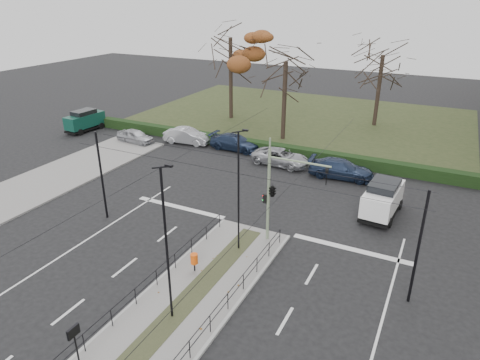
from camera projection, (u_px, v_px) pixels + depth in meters
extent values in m
plane|color=black|center=(217.00, 271.00, 23.21)|extent=(140.00, 140.00, 0.00)
cube|color=slate|center=(192.00, 296.00, 21.14)|extent=(4.40, 15.00, 0.14)
cube|color=#273219|center=(303.00, 117.00, 51.91)|extent=(38.00, 26.00, 0.10)
cube|color=black|center=(258.00, 146.00, 40.73)|extent=(38.00, 1.00, 1.00)
cylinder|color=black|center=(220.00, 221.00, 27.10)|extent=(0.04, 0.04, 0.90)
cylinder|color=black|center=(280.00, 236.00, 25.42)|extent=(0.04, 0.04, 0.90)
cylinder|color=black|center=(156.00, 270.00, 21.50)|extent=(0.04, 13.20, 0.04)
cylinder|color=black|center=(228.00, 294.00, 19.83)|extent=(0.04, 13.20, 0.04)
cylinder|color=black|center=(102.00, 176.00, 27.58)|extent=(0.14, 0.14, 6.00)
cylinder|color=black|center=(418.00, 249.00, 19.73)|extent=(0.14, 0.14, 6.00)
cylinder|color=black|center=(224.00, 171.00, 21.84)|extent=(20.00, 0.02, 0.02)
cylinder|color=black|center=(242.00, 159.00, 23.48)|extent=(20.00, 0.02, 0.02)
cylinder|color=black|center=(132.00, 183.00, 20.89)|extent=(0.02, 34.00, 0.02)
cylinder|color=black|center=(264.00, 213.00, 18.03)|extent=(0.02, 34.00, 0.02)
cylinder|color=gray|center=(268.00, 196.00, 24.90)|extent=(0.18, 0.18, 5.74)
cylinder|color=gray|center=(300.00, 162.00, 23.21)|extent=(3.53, 0.11, 0.11)
imported|color=black|center=(326.00, 176.00, 22.79)|extent=(0.23, 0.25, 0.99)
imported|color=black|center=(272.00, 190.00, 24.62)|extent=(1.32, 2.19, 0.88)
cube|color=black|center=(265.00, 198.00, 25.07)|extent=(0.24, 0.18, 0.55)
sphere|color=#FF0C0C|center=(264.00, 196.00, 25.05)|extent=(0.12, 0.12, 0.12)
sphere|color=#0CE533|center=(263.00, 200.00, 25.16)|extent=(0.12, 0.12, 0.12)
cylinder|color=black|center=(195.00, 267.00, 22.88)|extent=(0.08, 0.08, 0.51)
cylinder|color=#EB510D|center=(194.00, 259.00, 22.68)|extent=(0.41, 0.41, 0.56)
cylinder|color=black|center=(77.00, 350.00, 16.51)|extent=(0.07, 0.07, 2.04)
cube|color=black|center=(73.00, 332.00, 16.15)|extent=(0.10, 0.56, 0.43)
cube|color=beige|center=(72.00, 331.00, 16.17)|extent=(0.02, 0.49, 0.36)
cylinder|color=black|center=(167.00, 248.00, 18.27)|extent=(0.11, 0.11, 7.41)
cube|color=black|center=(169.00, 166.00, 16.56)|extent=(0.32, 0.13, 0.09)
cylinder|color=black|center=(239.00, 193.00, 23.60)|extent=(0.11, 0.11, 7.10)
cube|color=black|center=(245.00, 130.00, 21.96)|extent=(0.31, 0.12, 0.09)
imported|color=#A3A5AB|center=(135.00, 136.00, 42.86)|extent=(4.23, 2.02, 1.39)
imported|color=#A3A5AB|center=(187.00, 136.00, 42.74)|extent=(4.86, 2.15, 1.55)
imported|color=#1D2943|center=(235.00, 142.00, 40.99)|extent=(5.13, 2.20, 1.47)
imported|color=#A3A5AB|center=(281.00, 157.00, 37.36)|extent=(5.22, 2.69, 1.41)
cube|color=white|center=(383.00, 198.00, 28.67)|extent=(2.22, 4.59, 1.44)
cube|color=black|center=(384.00, 187.00, 28.32)|extent=(1.91, 2.58, 0.67)
cube|color=black|center=(381.00, 210.00, 29.03)|extent=(2.26, 4.68, 0.18)
cylinder|color=black|center=(390.00, 223.00, 27.43)|extent=(0.27, 0.68, 0.66)
cylinder|color=black|center=(361.00, 215.00, 28.31)|extent=(0.27, 0.68, 0.66)
cylinder|color=black|center=(400.00, 205.00, 29.74)|extent=(0.27, 0.68, 0.66)
cylinder|color=black|center=(373.00, 199.00, 30.62)|extent=(0.27, 0.68, 0.66)
cube|color=#0C382C|center=(85.00, 120.00, 46.55)|extent=(1.92, 4.49, 1.35)
cube|color=black|center=(84.00, 113.00, 46.22)|extent=(1.66, 2.51, 0.63)
cube|color=black|center=(86.00, 128.00, 46.90)|extent=(1.96, 4.58, 0.18)
cylinder|color=black|center=(80.00, 132.00, 45.37)|extent=(0.26, 0.67, 0.66)
cylinder|color=black|center=(70.00, 130.00, 46.12)|extent=(0.26, 0.67, 0.66)
cylinder|color=black|center=(101.00, 126.00, 47.65)|extent=(0.26, 0.67, 0.66)
cylinder|color=black|center=(91.00, 124.00, 48.41)|extent=(0.26, 0.67, 0.66)
cylinder|color=black|center=(231.00, 79.00, 49.76)|extent=(0.44, 0.44, 9.22)
ellipsoid|color=#5C2B15|center=(230.00, 38.00, 47.92)|extent=(8.36, 8.36, 5.80)
cylinder|color=black|center=(378.00, 91.00, 47.22)|extent=(0.44, 0.44, 7.72)
cylinder|color=black|center=(284.00, 101.00, 42.68)|extent=(0.44, 0.44, 7.74)
imported|color=#1D2943|center=(341.00, 169.00, 34.73)|extent=(5.37, 2.51, 1.52)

